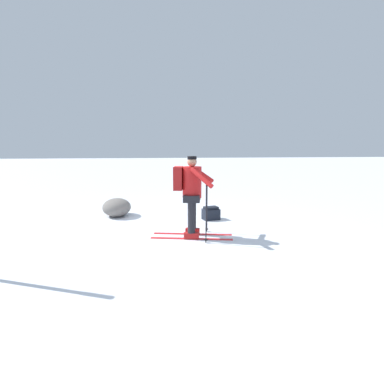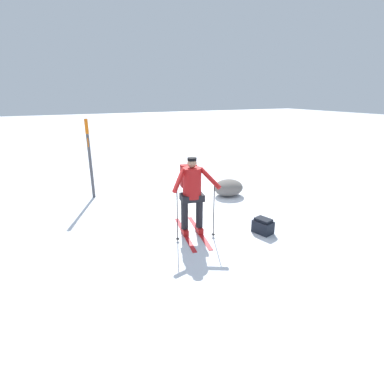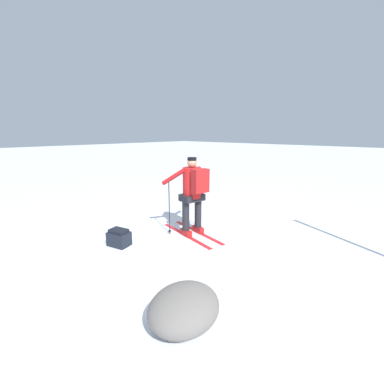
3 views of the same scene
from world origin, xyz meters
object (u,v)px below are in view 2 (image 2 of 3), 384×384
at_px(trail_marker, 89,153).
at_px(rock_boulder, 228,188).
at_px(dropped_backpack, 263,226).
at_px(skier, 192,190).

height_order(trail_marker, rock_boulder, trail_marker).
bearing_deg(dropped_backpack, trail_marker, -53.84).
bearing_deg(trail_marker, skier, 114.90).
relative_size(trail_marker, rock_boulder, 2.55).
bearing_deg(dropped_backpack, skier, -26.07).
distance_m(skier, dropped_backpack, 1.75).
xyz_separation_m(skier, dropped_backpack, (-1.39, 0.68, -0.82)).
xyz_separation_m(dropped_backpack, trail_marker, (2.94, -4.02, 1.16)).
bearing_deg(skier, rock_boulder, -139.41).
height_order(skier, trail_marker, trail_marker).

